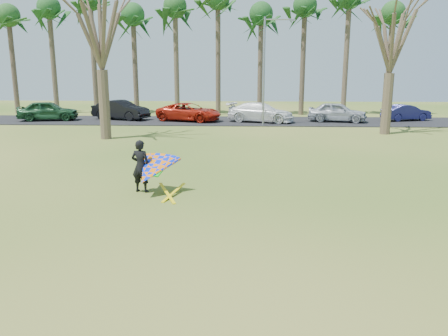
{
  "coord_description": "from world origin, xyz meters",
  "views": [
    {
      "loc": [
        0.67,
        -11.54,
        4.12
      ],
      "look_at": [
        0.0,
        2.0,
        1.1
      ],
      "focal_mm": 35.0,
      "sensor_mm": 36.0,
      "label": 1
    }
  ],
  "objects_px": {
    "bare_tree_left": "(99,23)",
    "car_1": "(121,110)",
    "car_2": "(189,112)",
    "car_0": "(48,111)",
    "car_3": "(261,112)",
    "car_5": "(406,113)",
    "kite_flyer": "(151,169)",
    "bare_tree_right": "(393,32)",
    "car_4": "(337,112)",
    "streetlight": "(266,66)"
  },
  "relations": [
    {
      "from": "bare_tree_left",
      "to": "bare_tree_right",
      "type": "distance_m",
      "value": 18.25
    },
    {
      "from": "car_0",
      "to": "car_5",
      "type": "distance_m",
      "value": 29.98
    },
    {
      "from": "car_2",
      "to": "kite_flyer",
      "type": "xyz_separation_m",
      "value": [
        1.48,
        -21.79,
        0.05
      ]
    },
    {
      "from": "car_0",
      "to": "car_3",
      "type": "bearing_deg",
      "value": -102.29
    },
    {
      "from": "bare_tree_right",
      "to": "car_2",
      "type": "xyz_separation_m",
      "value": [
        -14.02,
        6.56,
        -5.76
      ]
    },
    {
      "from": "streetlight",
      "to": "car_3",
      "type": "distance_m",
      "value": 4.21
    },
    {
      "from": "car_3",
      "to": "car_2",
      "type": "bearing_deg",
      "value": 103.28
    },
    {
      "from": "car_5",
      "to": "kite_flyer",
      "type": "bearing_deg",
      "value": 126.44
    },
    {
      "from": "car_0",
      "to": "car_1",
      "type": "xyz_separation_m",
      "value": [
        5.87,
        1.05,
        0.0
      ]
    },
    {
      "from": "bare_tree_right",
      "to": "car_0",
      "type": "distance_m",
      "value": 27.25
    },
    {
      "from": "bare_tree_right",
      "to": "streetlight",
      "type": "height_order",
      "value": "bare_tree_right"
    },
    {
      "from": "bare_tree_left",
      "to": "car_0",
      "type": "xyz_separation_m",
      "value": [
        -7.88,
        9.38,
        -6.04
      ]
    },
    {
      "from": "car_2",
      "to": "car_0",
      "type": "bearing_deg",
      "value": 109.8
    },
    {
      "from": "car_1",
      "to": "car_3",
      "type": "xyz_separation_m",
      "value": [
        11.91,
        -1.3,
        -0.04
      ]
    },
    {
      "from": "bare_tree_right",
      "to": "car_4",
      "type": "bearing_deg",
      "value": 105.58
    },
    {
      "from": "car_0",
      "to": "streetlight",
      "type": "bearing_deg",
      "value": -108.99
    },
    {
      "from": "car_2",
      "to": "car_5",
      "type": "bearing_deg",
      "value": -67.31
    },
    {
      "from": "car_1",
      "to": "car_4",
      "type": "xyz_separation_m",
      "value": [
        18.16,
        -0.8,
        -0.02
      ]
    },
    {
      "from": "bare_tree_left",
      "to": "car_3",
      "type": "distance_m",
      "value": 14.77
    },
    {
      "from": "car_2",
      "to": "car_5",
      "type": "distance_m",
      "value": 18.13
    },
    {
      "from": "bare_tree_left",
      "to": "car_1",
      "type": "relative_size",
      "value": 1.95
    },
    {
      "from": "bare_tree_right",
      "to": "streetlight",
      "type": "relative_size",
      "value": 1.15
    },
    {
      "from": "kite_flyer",
      "to": "streetlight",
      "type": "bearing_deg",
      "value": 76.28
    },
    {
      "from": "bare_tree_left",
      "to": "car_1",
      "type": "xyz_separation_m",
      "value": [
        -2.01,
        10.43,
        -6.04
      ]
    },
    {
      "from": "kite_flyer",
      "to": "bare_tree_left",
      "type": "bearing_deg",
      "value": 114.06
    },
    {
      "from": "streetlight",
      "to": "car_1",
      "type": "xyz_separation_m",
      "value": [
        -12.17,
        3.43,
        -3.59
      ]
    },
    {
      "from": "car_4",
      "to": "streetlight",
      "type": "bearing_deg",
      "value": 128.2
    },
    {
      "from": "car_0",
      "to": "car_2",
      "type": "xyz_separation_m",
      "value": [
        11.86,
        0.17,
        -0.07
      ]
    },
    {
      "from": "car_3",
      "to": "car_5",
      "type": "relative_size",
      "value": 1.33
    },
    {
      "from": "bare_tree_left",
      "to": "streetlight",
      "type": "bearing_deg",
      "value": 34.57
    },
    {
      "from": "car_2",
      "to": "kite_flyer",
      "type": "height_order",
      "value": "kite_flyer"
    },
    {
      "from": "car_2",
      "to": "car_3",
      "type": "bearing_deg",
      "value": -75.17
    },
    {
      "from": "car_1",
      "to": "car_5",
      "type": "xyz_separation_m",
      "value": [
        24.08,
        0.3,
        -0.15
      ]
    },
    {
      "from": "bare_tree_left",
      "to": "bare_tree_right",
      "type": "xyz_separation_m",
      "value": [
        18.0,
        3.0,
        -0.35
      ]
    },
    {
      "from": "car_2",
      "to": "car_3",
      "type": "relative_size",
      "value": 0.99
    },
    {
      "from": "bare_tree_right",
      "to": "car_3",
      "type": "height_order",
      "value": "bare_tree_right"
    },
    {
      "from": "car_4",
      "to": "kite_flyer",
      "type": "height_order",
      "value": "kite_flyer"
    },
    {
      "from": "car_1",
      "to": "car_4",
      "type": "distance_m",
      "value": 18.18
    },
    {
      "from": "car_2",
      "to": "bare_tree_left",
      "type": "bearing_deg",
      "value": 176.33
    },
    {
      "from": "car_2",
      "to": "kite_flyer",
      "type": "distance_m",
      "value": 21.84
    },
    {
      "from": "bare_tree_right",
      "to": "car_1",
      "type": "xyz_separation_m",
      "value": [
        -20.01,
        7.43,
        -5.69
      ]
    },
    {
      "from": "car_0",
      "to": "car_4",
      "type": "bearing_deg",
      "value": -100.88
    },
    {
      "from": "streetlight",
      "to": "car_2",
      "type": "relative_size",
      "value": 1.49
    },
    {
      "from": "car_0",
      "to": "car_2",
      "type": "height_order",
      "value": "car_0"
    },
    {
      "from": "car_2",
      "to": "car_1",
      "type": "bearing_deg",
      "value": 100.64
    },
    {
      "from": "car_0",
      "to": "car_3",
      "type": "relative_size",
      "value": 0.89
    },
    {
      "from": "car_5",
      "to": "car_1",
      "type": "bearing_deg",
      "value": 73.02
    },
    {
      "from": "car_0",
      "to": "car_5",
      "type": "xyz_separation_m",
      "value": [
        29.95,
        1.35,
        -0.15
      ]
    },
    {
      "from": "car_1",
      "to": "car_2",
      "type": "relative_size",
      "value": 0.93
    },
    {
      "from": "car_1",
      "to": "kite_flyer",
      "type": "bearing_deg",
      "value": -141.59
    }
  ]
}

